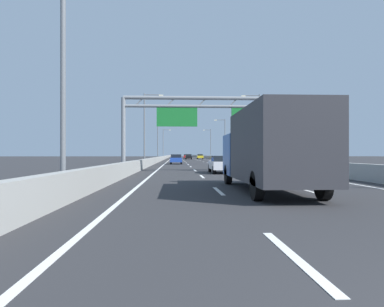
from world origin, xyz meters
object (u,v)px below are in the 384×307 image
Objects in this scene: red_car at (186,156)px; box_truck at (269,148)px; streetlamp_right_mid at (258,125)px; streetlamp_right_distant at (210,142)px; black_car at (189,157)px; streetlamp_right_far at (224,137)px; yellow_car at (200,156)px; streetlamp_left_mid at (146,125)px; white_car at (222,164)px; blue_car at (176,159)px; streetlamp_left_distant at (164,142)px; streetlamp_left_near at (69,49)px; sign_gantry at (217,115)px; streetlamp_left_far at (159,137)px.

box_truck reaches higher than red_car.
streetlamp_right_mid and streetlamp_right_distant have the same top height.
streetlamp_right_distant reaches higher than black_car.
yellow_car is at bearing 98.65° from streetlamp_right_far.
streetlamp_right_far is 2.31× the size of black_car.
red_car is at bearing 155.98° from streetlamp_right_distant.
streetlamp_left_mid is 52.38m from black_car.
streetlamp_right_far is at bearing -67.62° from black_car.
yellow_car reaches higher than black_car.
white_car is 25.06m from blue_car.
streetlamp_right_mid is at bearing -77.42° from streetlamp_left_distant.
streetlamp_right_far is 30.39m from blue_car.
streetlamp_left_mid is 1.00× the size of streetlamp_right_distant.
streetlamp_left_near is at bearing -95.79° from blue_car.
white_car is at bearing 61.88° from streetlamp_left_near.
sign_gantry is 51.25m from streetlamp_left_far.
white_car is at bearing -97.95° from streetlamp_right_far.
black_car is 0.48× the size of box_truck.
streetlamp_left_mid is at bearing -90.00° from streetlamp_left_far.
sign_gantry is at bearing -90.04° from black_car.
streetlamp_right_distant is at bearing 77.42° from streetlamp_left_mid.
white_car is 0.53× the size of box_truck.
yellow_car is 0.49× the size of box_truck.
streetlamp_left_far is at bearing 114.06° from streetlamp_right_mid.
streetlamp_right_distant reaches higher than sign_gantry.
streetlamp_right_far is at bearing 0.00° from streetlamp_left_far.
white_car is 70.94m from black_car.
streetlamp_right_distant is (14.93, 66.90, 0.00)m from streetlamp_left_mid.
blue_car reaches higher than white_car.
streetlamp_left_distant is at bearing 102.58° from streetlamp_right_mid.
black_car is (7.44, 18.19, -4.64)m from streetlamp_left_far.
streetlamp_right_distant is at bearing 0.00° from streetlamp_left_distant.
streetlamp_left_far is (0.00, 66.90, 0.00)m from streetlamp_left_near.
streetlamp_left_distant is at bearing 114.06° from streetlamp_right_far.
black_car is at bearing 89.96° from sign_gantry.
streetlamp_right_mid is at bearing -83.86° from red_car.
black_car is (-7.49, -15.26, -4.64)m from streetlamp_right_distant.
streetlamp_left_mid is at bearing 180.00° from streetlamp_right_mid.
white_car is at bearing -94.89° from streetlamp_right_distant.
streetlamp_right_distant reaches higher than yellow_car.
streetlamp_left_near reaches higher than sign_gantry.
blue_car is at bearing 84.21° from streetlamp_left_near.
streetlamp_left_far is at bearing -113.99° from yellow_car.
black_car reaches higher than white_car.
white_car is 1.05× the size of blue_car.
sign_gantry is at bearing -113.57° from streetlamp_right_mid.
box_truck reaches higher than white_car.
streetlamp_right_distant is (14.93, 33.45, 0.00)m from streetlamp_left_far.
streetlamp_left_far is (0.00, 33.45, 0.00)m from streetlamp_left_mid.
sign_gantry reaches higher than black_car.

